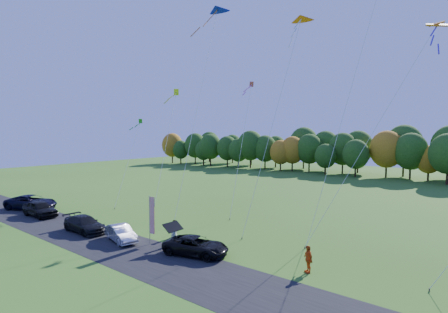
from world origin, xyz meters
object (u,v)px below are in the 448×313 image
Objects in this scene: feather_flag at (151,215)px; silver_sedan at (121,233)px; person_east at (308,259)px; black_suv at (196,246)px.

silver_sedan is at bearing -159.21° from feather_flag.
feather_flag reaches higher than person_east.
black_suv is 7.52m from silver_sedan.
silver_sedan is (-7.35, -1.58, -0.02)m from black_suv.
person_east is at bearing -90.34° from black_suv.
person_east reaches higher than silver_sedan.
feather_flag is at bearing -128.44° from person_east.
person_east is at bearing 12.02° from feather_flag.
silver_sedan is 1.01× the size of feather_flag.
person_east is (15.53, 3.77, 0.23)m from silver_sedan.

